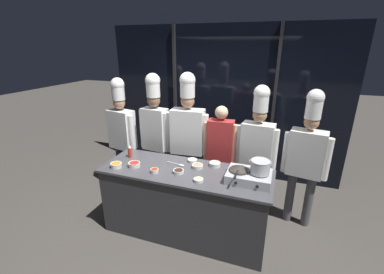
{
  "coord_description": "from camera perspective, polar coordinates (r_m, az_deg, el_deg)",
  "views": [
    {
      "loc": [
        1.02,
        -2.63,
        2.37
      ],
      "look_at": [
        0.0,
        0.25,
        1.26
      ],
      "focal_mm": 24.0,
      "sensor_mm": 36.0,
      "label": 1
    }
  ],
  "objects": [
    {
      "name": "window_wall_back",
      "position": [
        4.74,
        6.65,
        7.41
      ],
      "size": [
        4.26,
        0.09,
        2.7
      ],
      "color": "black",
      "rests_on": "ground_plane"
    },
    {
      "name": "chef_apprentice",
      "position": [
        3.6,
        24.09,
        -3.27
      ],
      "size": [
        0.57,
        0.29,
        1.87
      ],
      "rotation": [
        0.0,
        0.0,
        2.97
      ],
      "color": "#4C4C51",
      "rests_on": "ground_plane"
    },
    {
      "name": "frying_pan",
      "position": [
        2.97,
        10.47,
        -6.75
      ],
      "size": [
        0.24,
        0.41,
        0.05
      ],
      "color": "#38332D",
      "rests_on": "portable_stove"
    },
    {
      "name": "person_guest",
      "position": [
        3.7,
        6.25,
        -2.41
      ],
      "size": [
        0.48,
        0.2,
        1.58
      ],
      "rotation": [
        0.0,
        0.0,
        3.18
      ],
      "color": "#2D3856",
      "rests_on": "ground_plane"
    },
    {
      "name": "chef_pastry",
      "position": [
        3.59,
        14.25,
        -1.65
      ],
      "size": [
        0.55,
        0.26,
        1.89
      ],
      "rotation": [
        0.0,
        0.0,
        3.04
      ],
      "color": "#4C4C51",
      "rests_on": "ground_plane"
    },
    {
      "name": "serving_spoon_slotted",
      "position": [
        3.31,
        -2.91,
        -6.14
      ],
      "size": [
        0.26,
        0.08,
        0.02
      ],
      "color": "#B2B5BA",
      "rests_on": "demo_counter"
    },
    {
      "name": "prep_bowl_bell_pepper",
      "position": [
        3.34,
        -12.71,
        -5.9
      ],
      "size": [
        0.15,
        0.15,
        0.05
      ],
      "color": "silver",
      "rests_on": "demo_counter"
    },
    {
      "name": "demo_counter",
      "position": [
        3.41,
        -1.45,
        -14.16
      ],
      "size": [
        2.11,
        0.75,
        0.91
      ],
      "color": "#2D2D30",
      "rests_on": "ground_plane"
    },
    {
      "name": "prep_bowl_soy_glaze",
      "position": [
        3.12,
        -3.02,
        -7.59
      ],
      "size": [
        0.13,
        0.13,
        0.04
      ],
      "color": "silver",
      "rests_on": "demo_counter"
    },
    {
      "name": "prep_bowl_chicken",
      "position": [
        3.28,
        5.12,
        -5.97
      ],
      "size": [
        0.14,
        0.14,
        0.05
      ],
      "color": "silver",
      "rests_on": "demo_counter"
    },
    {
      "name": "squeeze_bottle_chili",
      "position": [
        3.6,
        -13.63,
        -3.13
      ],
      "size": [
        0.05,
        0.05,
        0.18
      ],
      "color": "red",
      "rests_on": "demo_counter"
    },
    {
      "name": "stock_pot",
      "position": [
        2.93,
        14.93,
        -6.31
      ],
      "size": [
        0.24,
        0.22,
        0.15
      ],
      "color": "#B7BABF",
      "rests_on": "portable_stove"
    },
    {
      "name": "chef_sous",
      "position": [
        3.98,
        -8.24,
        2.35
      ],
      "size": [
        0.51,
        0.25,
        1.98
      ],
      "rotation": [
        0.0,
        0.0,
        3.01
      ],
      "color": "#232326",
      "rests_on": "ground_plane"
    },
    {
      "name": "portable_stove",
      "position": [
        3.0,
        12.52,
        -8.49
      ],
      "size": [
        0.49,
        0.38,
        0.12
      ],
      "color": "#B2B5BA",
      "rests_on": "demo_counter"
    },
    {
      "name": "prep_bowl_bean_sprouts",
      "position": [
        3.4,
        0.16,
        -5.18
      ],
      "size": [
        0.13,
        0.13,
        0.03
      ],
      "color": "silver",
      "rests_on": "demo_counter"
    },
    {
      "name": "prep_bowl_carrots",
      "position": [
        3.38,
        -16.51,
        -5.96
      ],
      "size": [
        0.14,
        0.14,
        0.06
      ],
      "color": "silver",
      "rests_on": "demo_counter"
    },
    {
      "name": "prep_bowl_chili_flakes",
      "position": [
        3.15,
        -8.34,
        -7.37
      ],
      "size": [
        0.1,
        0.1,
        0.05
      ],
      "color": "silver",
      "rests_on": "demo_counter"
    },
    {
      "name": "chef_head",
      "position": [
        4.25,
        -15.39,
        1.77
      ],
      "size": [
        0.55,
        0.3,
        1.9
      ],
      "rotation": [
        0.0,
        0.0,
        2.95
      ],
      "color": "#2D3856",
      "rests_on": "ground_plane"
    },
    {
      "name": "chef_line",
      "position": [
        3.79,
        -0.96,
        1.11
      ],
      "size": [
        0.63,
        0.29,
        2.01
      ],
      "rotation": [
        0.0,
        0.0,
        3.23
      ],
      "color": "#2D3856",
      "rests_on": "ground_plane"
    },
    {
      "name": "ground_plane",
      "position": [
        3.69,
        -1.38,
        -20.02
      ],
      "size": [
        24.0,
        24.0,
        0.0
      ],
      "primitive_type": "plane",
      "color": "#47423D"
    },
    {
      "name": "prep_bowl_ginger",
      "position": [
        2.93,
        1.44,
        -9.49
      ],
      "size": [
        0.11,
        0.11,
        0.03
      ],
      "color": "silver",
      "rests_on": "demo_counter"
    },
    {
      "name": "prep_bowl_mushrooms",
      "position": [
        3.23,
        1.21,
        -6.45
      ],
      "size": [
        0.14,
        0.14,
        0.05
      ],
      "color": "silver",
      "rests_on": "demo_counter"
    }
  ]
}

